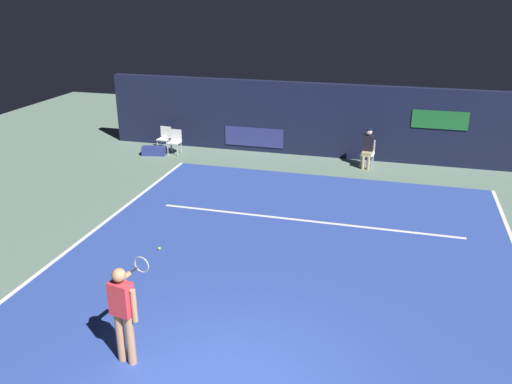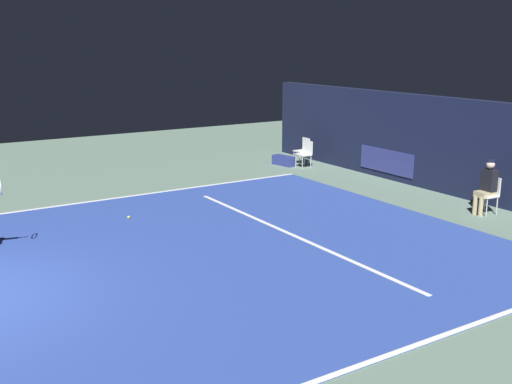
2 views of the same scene
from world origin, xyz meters
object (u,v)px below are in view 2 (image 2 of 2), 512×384
line_judge_on_chair (487,186)px  courtside_chair_near (303,149)px  courtside_chair_far (305,152)px  tennis_ball (129,217)px  equipment_bag (284,161)px

line_judge_on_chair → courtside_chair_near: line_judge_on_chair is taller
courtside_chair_far → tennis_ball: courtside_chair_far is taller
tennis_ball → equipment_bag: 7.56m
line_judge_on_chair → tennis_ball: size_ratio=19.41×
courtside_chair_far → equipment_bag: bearing=-150.8°
equipment_bag → courtside_chair_far: bearing=18.1°
line_judge_on_chair → courtside_chair_far: size_ratio=1.50×
courtside_chair_far → tennis_ball: size_ratio=12.94×
courtside_chair_far → tennis_ball: (2.69, -7.15, -0.46)m
line_judge_on_chair → equipment_bag: 7.59m
equipment_bag → tennis_ball: bearing=-74.6°
line_judge_on_chair → equipment_bag: size_ratio=1.57×
line_judge_on_chair → courtside_chair_near: (-7.41, 0.03, -0.18)m
courtside_chair_near → courtside_chair_far: 0.63m
courtside_chair_far → equipment_bag: (-0.68, -0.38, -0.34)m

